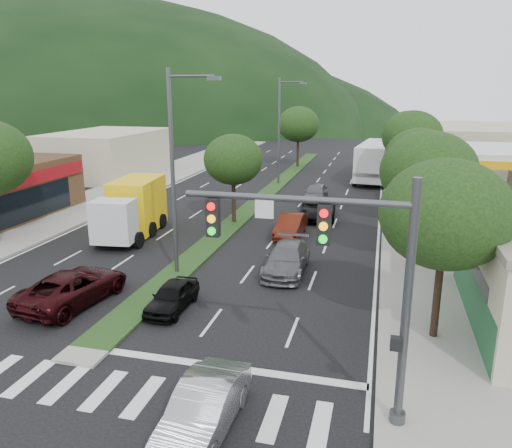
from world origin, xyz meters
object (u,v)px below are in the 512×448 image
(traffic_signal, at_px, (347,264))
(suv_maroon, at_px, (73,287))
(streetlight_near, at_px, (176,164))
(car_queue_e, at_px, (316,193))
(car_queue_b, at_px, (286,259))
(tree_r_c, at_px, (419,157))
(car_queue_d, at_px, (319,208))
(tree_med_far, at_px, (298,124))
(tree_r_a, at_px, (446,214))
(tree_med_near, at_px, (233,160))
(streetlight_mid, at_px, (281,126))
(tree_r_b, at_px, (429,172))
(box_truck, at_px, (133,210))
(tree_r_e, at_px, (408,130))
(sedan_silver, at_px, (204,408))
(tree_r_d, at_px, (412,136))
(car_queue_c, at_px, (291,225))
(car_queue_a, at_px, (172,296))
(motorhome, at_px, (375,161))

(traffic_signal, height_order, suv_maroon, traffic_signal)
(streetlight_near, distance_m, car_queue_e, 19.08)
(streetlight_near, height_order, car_queue_e, streetlight_near)
(car_queue_b, relative_size, car_queue_e, 1.10)
(traffic_signal, xyz_separation_m, tree_r_c, (2.97, 21.54, 0.10))
(suv_maroon, distance_m, car_queue_d, 19.30)
(tree_r_c, xyz_separation_m, car_queue_b, (-6.67, -10.44, -4.04))
(tree_med_far, relative_size, car_queue_e, 1.56)
(tree_r_a, distance_m, tree_med_near, 18.44)
(traffic_signal, height_order, streetlight_mid, streetlight_mid)
(tree_r_b, bearing_deg, suv_maroon, -150.51)
(tree_r_a, xyz_separation_m, tree_med_near, (-12.00, 14.00, -0.39))
(tree_r_b, xyz_separation_m, tree_r_c, (0.00, 8.00, -0.29))
(suv_maroon, xyz_separation_m, car_queue_d, (8.41, 17.37, -0.04))
(box_truck, bearing_deg, streetlight_near, 126.96)
(tree_r_e, bearing_deg, tree_r_c, -90.00)
(tree_r_e, xyz_separation_m, car_queue_d, (-6.52, -19.07, -4.18))
(tree_r_e, distance_m, car_queue_b, 31.44)
(tree_r_a, distance_m, sedan_silver, 10.42)
(tree_med_near, bearing_deg, tree_r_d, 45.00)
(tree_med_near, xyz_separation_m, car_queue_b, (5.33, -8.44, -3.72))
(car_queue_e, bearing_deg, tree_med_far, 103.81)
(traffic_signal, xyz_separation_m, streetlight_near, (-8.82, 9.54, 0.94))
(traffic_signal, relative_size, sedan_silver, 1.65)
(car_queue_e, bearing_deg, tree_med_near, -120.53)
(car_queue_c, bearing_deg, car_queue_a, -102.30)
(traffic_signal, distance_m, suv_maroon, 13.57)
(car_queue_c, bearing_deg, car_queue_e, 90.07)
(streetlight_mid, height_order, car_queue_e, streetlight_mid)
(streetlight_near, bearing_deg, box_truck, 133.94)
(car_queue_e, relative_size, box_truck, 0.61)
(traffic_signal, relative_size, tree_r_d, 0.98)
(tree_r_d, bearing_deg, car_queue_a, -111.99)
(suv_maroon, bearing_deg, tree_r_a, -170.56)
(tree_r_b, xyz_separation_m, car_queue_d, (-6.52, 8.93, -4.33))
(tree_r_c, height_order, streetlight_near, streetlight_near)
(traffic_signal, xyz_separation_m, tree_r_e, (2.97, 41.54, 0.25))
(tree_r_b, distance_m, tree_r_c, 8.01)
(streetlight_mid, bearing_deg, box_truck, -106.12)
(car_queue_b, height_order, box_truck, box_truck)
(traffic_signal, height_order, tree_r_e, traffic_signal)
(car_queue_b, bearing_deg, tree_r_e, 75.91)
(tree_r_d, distance_m, car_queue_d, 12.03)
(sedan_silver, height_order, suv_maroon, suv_maroon)
(car_queue_c, relative_size, car_queue_d, 0.82)
(tree_r_c, relative_size, car_queue_c, 1.55)
(box_truck, bearing_deg, car_queue_e, -136.25)
(car_queue_b, bearing_deg, box_truck, 156.79)
(tree_r_c, relative_size, motorhome, 0.64)
(streetlight_near, bearing_deg, tree_r_e, 69.77)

